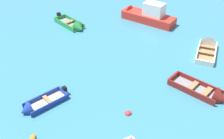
% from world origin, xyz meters
% --- Properties ---
extents(rowboat_green_far_left, '(4.11, 3.50, 1.30)m').
position_xyz_m(rowboat_green_far_left, '(-5.49, 25.06, 0.24)').
color(rowboat_green_far_left, gray).
rests_on(rowboat_green_far_left, ground_plane).
extents(motor_launch_red_cluster_outer, '(6.69, 4.15, 2.55)m').
position_xyz_m(motor_launch_red_cluster_outer, '(1.61, 28.37, 0.72)').
color(motor_launch_red_cluster_outer, red).
rests_on(motor_launch_red_cluster_outer, ground_plane).
extents(rowboat_maroon_foreground_center, '(4.47, 3.40, 1.39)m').
position_xyz_m(rowboat_maroon_foreground_center, '(7.51, 16.34, 0.22)').
color(rowboat_maroon_foreground_center, gray).
rests_on(rowboat_maroon_foreground_center, ground_plane).
extents(rowboat_deep_blue_midfield_left, '(2.95, 3.39, 1.14)m').
position_xyz_m(rowboat_deep_blue_midfield_left, '(-4.21, 12.66, 0.19)').
color(rowboat_deep_blue_midfield_left, beige).
rests_on(rowboat_deep_blue_midfield_left, ground_plane).
extents(rowboat_white_far_back, '(2.20, 4.51, 1.43)m').
position_xyz_m(rowboat_white_far_back, '(7.92, 23.45, 0.22)').
color(rowboat_white_far_back, '#99754C').
rests_on(rowboat_white_far_back, ground_plane).
extents(mooring_buoy_trailing, '(0.47, 0.47, 0.47)m').
position_xyz_m(mooring_buoy_trailing, '(2.07, 13.41, 0.00)').
color(mooring_buoy_trailing, red).
rests_on(mooring_buoy_trailing, ground_plane).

